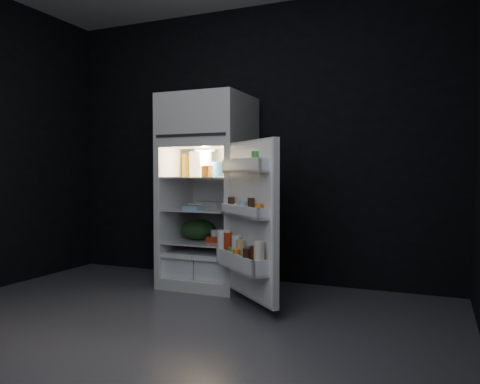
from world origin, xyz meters
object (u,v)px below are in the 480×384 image
at_px(milk_jug, 200,164).
at_px(egg_carton, 210,205).
at_px(fridge_door, 249,223).
at_px(yogurt_tray, 220,239).
at_px(refrigerator, 209,184).

distance_m(milk_jug, egg_carton, 0.42).
xyz_separation_m(fridge_door, yogurt_tray, (-0.50, 0.55, -0.23)).
relative_size(refrigerator, egg_carton, 6.64).
height_order(egg_carton, yogurt_tray, egg_carton).
xyz_separation_m(refrigerator, yogurt_tray, (0.15, -0.08, -0.50)).
bearing_deg(refrigerator, milk_jug, 177.64).
xyz_separation_m(egg_carton, yogurt_tray, (0.10, 0.01, -0.31)).
bearing_deg(egg_carton, milk_jug, 170.52).
height_order(refrigerator, fridge_door, refrigerator).
xyz_separation_m(refrigerator, egg_carton, (0.05, -0.09, -0.19)).
bearing_deg(egg_carton, refrigerator, 143.34).
relative_size(refrigerator, milk_jug, 7.42).
distance_m(fridge_door, yogurt_tray, 0.78).
xyz_separation_m(fridge_door, milk_jug, (-0.75, 0.64, 0.47)).
distance_m(refrigerator, egg_carton, 0.22).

